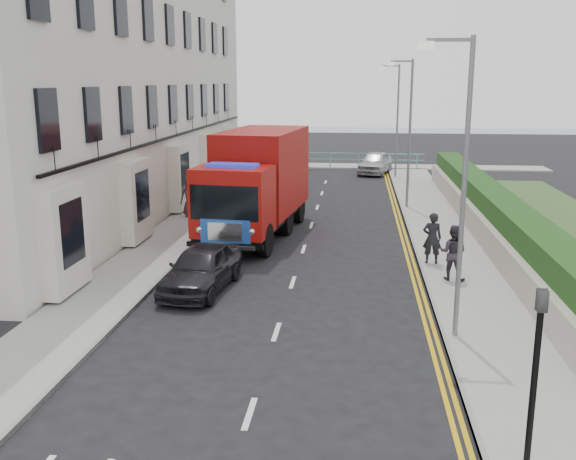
# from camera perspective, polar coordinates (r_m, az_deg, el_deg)

# --- Properties ---
(ground) EXTENTS (120.00, 120.00, 0.00)m
(ground) POSITION_cam_1_polar(r_m,az_deg,el_deg) (17.85, -0.23, -6.64)
(ground) COLOR black
(ground) RESTS_ON ground
(pavement_west) EXTENTS (2.40, 38.00, 0.12)m
(pavement_west) POSITION_cam_1_polar(r_m,az_deg,el_deg) (27.31, -9.00, 0.34)
(pavement_west) COLOR gray
(pavement_west) RESTS_ON ground
(pavement_east) EXTENTS (2.60, 38.00, 0.12)m
(pavement_east) POSITION_cam_1_polar(r_m,az_deg,el_deg) (26.60, 13.40, -0.20)
(pavement_east) COLOR gray
(pavement_east) RESTS_ON ground
(promenade) EXTENTS (30.00, 2.50, 0.12)m
(promenade) POSITION_cam_1_polar(r_m,az_deg,el_deg) (46.12, 3.80, 5.68)
(promenade) COLOR gray
(promenade) RESTS_ON ground
(sea_plane) EXTENTS (120.00, 120.00, 0.00)m
(sea_plane) POSITION_cam_1_polar(r_m,az_deg,el_deg) (76.95, 4.81, 8.62)
(sea_plane) COLOR slate
(sea_plane) RESTS_ON ground
(terrace_west) EXTENTS (6.31, 30.20, 14.25)m
(terrace_west) POSITION_cam_1_polar(r_m,az_deg,el_deg) (31.80, -15.25, 14.74)
(terrace_west) COLOR silver
(terrace_west) RESTS_ON ground
(garden_east) EXTENTS (1.45, 28.00, 1.75)m
(garden_east) POSITION_cam_1_polar(r_m,az_deg,el_deg) (26.74, 17.56, 1.45)
(garden_east) COLOR #B2AD9E
(garden_east) RESTS_ON ground
(seafront_railing) EXTENTS (13.00, 0.08, 1.11)m
(seafront_railing) POSITION_cam_1_polar(r_m,az_deg,el_deg) (45.26, 3.77, 6.21)
(seafront_railing) COLOR #59B2A5
(seafront_railing) RESTS_ON ground
(lamp_near) EXTENTS (1.23, 0.18, 7.00)m
(lamp_near) POSITION_cam_1_polar(r_m,az_deg,el_deg) (15.01, 14.99, 4.87)
(lamp_near) COLOR slate
(lamp_near) RESTS_ON ground
(lamp_mid) EXTENTS (1.23, 0.18, 7.00)m
(lamp_mid) POSITION_cam_1_polar(r_m,az_deg,el_deg) (30.84, 10.57, 9.14)
(lamp_mid) COLOR slate
(lamp_mid) RESTS_ON ground
(lamp_far) EXTENTS (1.23, 0.18, 7.00)m
(lamp_far) POSITION_cam_1_polar(r_m,az_deg,el_deg) (40.81, 9.54, 10.11)
(lamp_far) COLOR slate
(lamp_far) RESTS_ON ground
(traffic_signal) EXTENTS (0.16, 0.20, 3.10)m
(traffic_signal) POSITION_cam_1_polar(r_m,az_deg,el_deg) (10.38, 21.23, -10.30)
(traffic_signal) COLOR black
(traffic_signal) RESTS_ON ground
(bedford_lorry) EXTENTS (2.63, 5.88, 2.72)m
(bedford_lorry) POSITION_cam_1_polar(r_m,az_deg,el_deg) (23.64, -4.21, 1.43)
(bedford_lorry) COLOR black
(bedford_lorry) RESTS_ON ground
(red_lorry) EXTENTS (3.53, 8.09, 4.11)m
(red_lorry) POSITION_cam_1_polar(r_m,az_deg,el_deg) (25.37, -2.76, 4.40)
(red_lorry) COLOR black
(red_lorry) RESTS_ON ground
(parked_car_front) EXTENTS (2.02, 4.11, 1.35)m
(parked_car_front) POSITION_cam_1_polar(r_m,az_deg,el_deg) (19.02, -7.71, -3.36)
(parked_car_front) COLOR black
(parked_car_front) RESTS_ON ground
(parked_car_mid) EXTENTS (1.89, 4.72, 1.53)m
(parked_car_mid) POSITION_cam_1_polar(r_m,az_deg,el_deg) (29.51, -2.66, 2.84)
(parked_car_mid) COLOR #5277B1
(parked_car_mid) RESTS_ON ground
(parked_car_rear) EXTENTS (1.91, 4.36, 1.25)m
(parked_car_rear) POSITION_cam_1_polar(r_m,az_deg,el_deg) (35.39, -1.17, 4.35)
(parked_car_rear) COLOR silver
(parked_car_rear) RESTS_ON ground
(seafront_car_left) EXTENTS (4.19, 5.79, 1.46)m
(seafront_car_left) POSITION_cam_1_polar(r_m,az_deg,el_deg) (44.34, -0.83, 6.28)
(seafront_car_left) COLOR black
(seafront_car_left) RESTS_ON ground
(seafront_car_right) EXTENTS (2.68, 4.56, 1.46)m
(seafront_car_right) POSITION_cam_1_polar(r_m,az_deg,el_deg) (43.04, 7.76, 5.95)
(seafront_car_right) COLOR #B1B2B6
(seafront_car_right) RESTS_ON ground
(pedestrian_east_near) EXTENTS (0.63, 0.41, 1.71)m
(pedestrian_east_near) POSITION_cam_1_polar(r_m,az_deg,el_deg) (21.65, 12.69, -0.71)
(pedestrian_east_near) COLOR black
(pedestrian_east_near) RESTS_ON pavement_east
(pedestrian_east_far) EXTENTS (0.99, 0.88, 1.71)m
(pedestrian_east_far) POSITION_cam_1_polar(r_m,az_deg,el_deg) (20.01, 14.45, -1.95)
(pedestrian_east_far) COLOR #302B35
(pedestrian_east_far) RESTS_ON pavement_east
(pedestrian_west_near) EXTENTS (1.04, 0.58, 1.67)m
(pedestrian_west_near) POSITION_cam_1_polar(r_m,az_deg,el_deg) (27.70, -7.04, 2.47)
(pedestrian_west_near) COLOR black
(pedestrian_west_near) RESTS_ON pavement_west
(pedestrian_west_far) EXTENTS (0.95, 0.72, 1.75)m
(pedestrian_west_far) POSITION_cam_1_polar(r_m,az_deg,el_deg) (28.87, -8.71, 2.94)
(pedestrian_west_far) COLOR #3B2D2A
(pedestrian_west_far) RESTS_ON pavement_west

